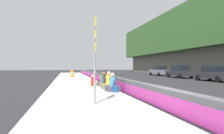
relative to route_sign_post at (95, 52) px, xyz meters
name	(u,v)px	position (x,y,z in m)	size (l,w,h in m)	color
ground_plane	(168,112)	(-1.42, -2.46, -2.23)	(160.00, 160.00, 0.00)	#232326
sidewalk_strip	(96,115)	(-1.42, 0.19, -2.16)	(80.00, 4.40, 0.14)	#A8A59E
jersey_barrier	(168,100)	(-1.42, -2.46, -1.81)	(76.00, 0.45, 0.85)	#47474C
route_sign_post	(95,52)	(0.00, 0.00, 0.00)	(0.44, 0.09, 3.60)	gray
fire_hydrant	(93,80)	(6.77, -0.84, -1.65)	(0.26, 0.46, 0.88)	red
seated_person_foreground	(113,85)	(3.56, -1.62, -1.74)	(0.74, 0.85, 1.12)	#424247
seated_person_middle	(109,83)	(4.69, -1.64, -1.73)	(0.92, 1.00, 1.17)	#706651
seated_person_rear	(104,82)	(6.11, -1.63, -1.76)	(0.71, 0.81, 1.06)	#706651
seated_person_far	(103,81)	(7.03, -1.67, -1.75)	(0.84, 0.92, 1.09)	#424247
backpack	(115,89)	(3.09, -1.66, -1.90)	(0.32, 0.28, 0.40)	navy
construction_barrel	(72,74)	(19.42, 0.30, -1.61)	(0.54, 0.54, 0.95)	orange
parked_car_third	(214,73)	(9.87, -14.66, -1.37)	(4.57, 2.09, 1.71)	#28282D
parked_car_fourth	(180,72)	(16.17, -14.56, -1.37)	(4.56, 2.07, 1.71)	#28282D
parked_car_midline	(159,71)	(22.63, -14.79, -1.37)	(4.55, 2.06, 1.71)	slate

